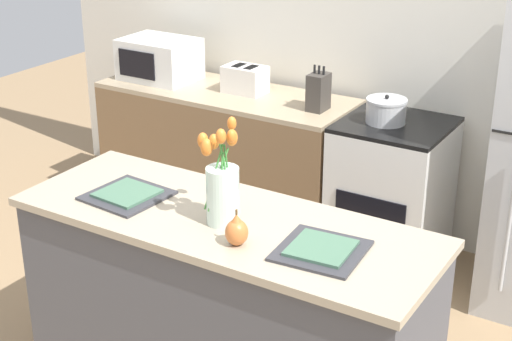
% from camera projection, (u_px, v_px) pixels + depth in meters
% --- Properties ---
extents(back_wall, '(5.20, 0.08, 2.70)m').
position_uv_depth(back_wall, '(412.00, 26.00, 4.61)').
color(back_wall, silver).
rests_on(back_wall, ground_plane).
extents(kitchen_island, '(1.80, 0.66, 0.94)m').
position_uv_depth(kitchen_island, '(226.00, 315.00, 3.38)').
color(kitchen_island, '#4C4C51').
rests_on(kitchen_island, ground_plane).
extents(back_counter, '(1.68, 0.60, 0.89)m').
position_uv_depth(back_counter, '(226.00, 155.00, 5.16)').
color(back_counter, brown).
rests_on(back_counter, ground_plane).
extents(stove_range, '(0.60, 0.61, 0.89)m').
position_uv_depth(stove_range, '(391.00, 194.00, 4.60)').
color(stove_range, silver).
rests_on(stove_range, ground_plane).
extents(flower_vase, '(0.15, 0.21, 0.42)m').
position_uv_depth(flower_vase, '(222.00, 187.00, 3.10)').
color(flower_vase, silver).
rests_on(flower_vase, kitchen_island).
extents(pear_figurine, '(0.09, 0.09, 0.15)m').
position_uv_depth(pear_figurine, '(237.00, 231.00, 2.97)').
color(pear_figurine, '#C66B33').
rests_on(pear_figurine, kitchen_island).
extents(plate_setting_left, '(0.34, 0.34, 0.02)m').
position_uv_depth(plate_setting_left, '(127.00, 195.00, 3.39)').
color(plate_setting_left, '#333338').
rests_on(plate_setting_left, kitchen_island).
extents(plate_setting_right, '(0.34, 0.34, 0.02)m').
position_uv_depth(plate_setting_right, '(321.00, 250.00, 2.93)').
color(plate_setting_right, '#333338').
rests_on(plate_setting_right, kitchen_island).
extents(toaster, '(0.28, 0.18, 0.17)m').
position_uv_depth(toaster, '(245.00, 79.00, 4.92)').
color(toaster, silver).
rests_on(toaster, back_counter).
extents(cooking_pot, '(0.23, 0.23, 0.16)m').
position_uv_depth(cooking_pot, '(386.00, 111.00, 4.40)').
color(cooking_pot, '#B2B5B7').
rests_on(cooking_pot, stove_range).
extents(microwave, '(0.48, 0.37, 0.27)m').
position_uv_depth(microwave, '(159.00, 59.00, 5.19)').
color(microwave, white).
rests_on(microwave, back_counter).
extents(knife_block, '(0.10, 0.14, 0.27)m').
position_uv_depth(knife_block, '(318.00, 92.00, 4.59)').
color(knife_block, '#3D3833').
rests_on(knife_block, back_counter).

